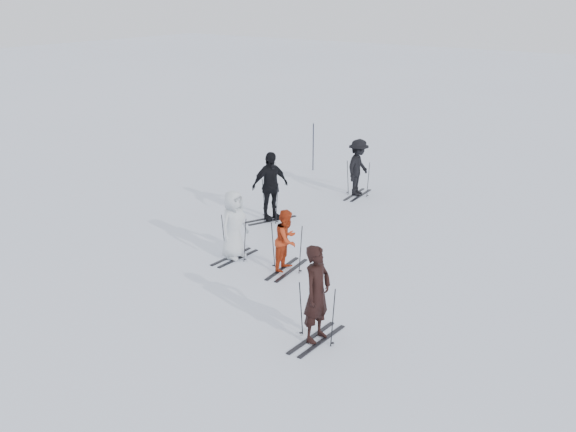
{
  "coord_description": "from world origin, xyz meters",
  "views": [
    {
      "loc": [
        10.34,
        -13.01,
        6.68
      ],
      "look_at": [
        0.0,
        1.0,
        1.0
      ],
      "focal_mm": 45.0,
      "sensor_mm": 36.0,
      "label": 1
    }
  ],
  "objects_px": {
    "skier_near_dark": "(317,295)",
    "skier_grey": "(234,225)",
    "skier_red": "(287,241)",
    "skier_uphill_left": "(270,187)",
    "skier_uphill_far": "(358,168)",
    "piste_marker": "(313,147)"
  },
  "relations": [
    {
      "from": "piste_marker",
      "to": "skier_uphill_left",
      "type": "bearing_deg",
      "value": -67.41
    },
    {
      "from": "skier_uphill_far",
      "to": "skier_uphill_left",
      "type": "bearing_deg",
      "value": 160.89
    },
    {
      "from": "skier_red",
      "to": "skier_uphill_left",
      "type": "xyz_separation_m",
      "value": [
        -2.7,
        2.83,
        0.25
      ]
    },
    {
      "from": "skier_uphill_left",
      "to": "piste_marker",
      "type": "distance_m",
      "value": 6.05
    },
    {
      "from": "skier_uphill_left",
      "to": "piste_marker",
      "type": "xyz_separation_m",
      "value": [
        -2.32,
        5.58,
        -0.13
      ]
    },
    {
      "from": "skier_uphill_far",
      "to": "piste_marker",
      "type": "bearing_deg",
      "value": 50.69
    },
    {
      "from": "skier_red",
      "to": "skier_uphill_left",
      "type": "height_order",
      "value": "skier_uphill_left"
    },
    {
      "from": "skier_uphill_left",
      "to": "piste_marker",
      "type": "height_order",
      "value": "skier_uphill_left"
    },
    {
      "from": "skier_grey",
      "to": "skier_near_dark",
      "type": "bearing_deg",
      "value": -120.61
    },
    {
      "from": "skier_red",
      "to": "skier_uphill_left",
      "type": "relative_size",
      "value": 0.75
    },
    {
      "from": "skier_near_dark",
      "to": "skier_uphill_left",
      "type": "distance_m",
      "value": 7.56
    },
    {
      "from": "skier_uphill_left",
      "to": "skier_near_dark",
      "type": "bearing_deg",
      "value": -114.41
    },
    {
      "from": "skier_near_dark",
      "to": "skier_grey",
      "type": "height_order",
      "value": "skier_near_dark"
    },
    {
      "from": "skier_uphill_far",
      "to": "skier_grey",
      "type": "bearing_deg",
      "value": 175.76
    },
    {
      "from": "skier_red",
      "to": "piste_marker",
      "type": "height_order",
      "value": "piste_marker"
    },
    {
      "from": "skier_uphill_far",
      "to": "skier_red",
      "type": "bearing_deg",
      "value": -171.16
    },
    {
      "from": "skier_near_dark",
      "to": "skier_uphill_far",
      "type": "height_order",
      "value": "skier_near_dark"
    },
    {
      "from": "skier_near_dark",
      "to": "skier_red",
      "type": "height_order",
      "value": "skier_near_dark"
    },
    {
      "from": "skier_grey",
      "to": "skier_uphill_far",
      "type": "relative_size",
      "value": 0.95
    },
    {
      "from": "skier_near_dark",
      "to": "skier_grey",
      "type": "xyz_separation_m",
      "value": [
        -4.15,
        2.4,
        -0.1
      ]
    },
    {
      "from": "skier_grey",
      "to": "skier_uphill_left",
      "type": "xyz_separation_m",
      "value": [
        -1.16,
        2.98,
        0.14
      ]
    },
    {
      "from": "skier_grey",
      "to": "skier_uphill_far",
      "type": "distance_m",
      "value": 6.7
    }
  ]
}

